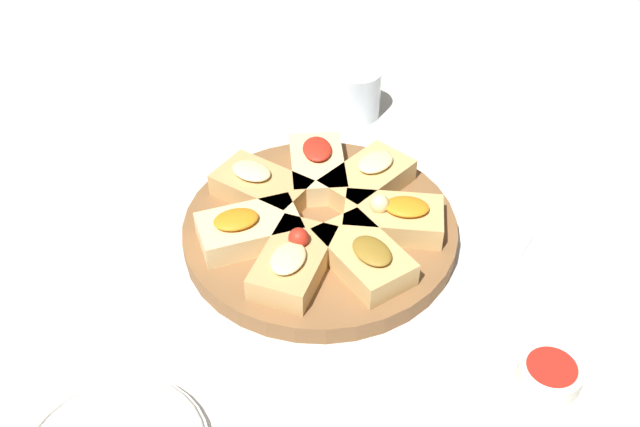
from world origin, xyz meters
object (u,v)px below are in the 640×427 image
napkin_stack (532,169)px  water_glass (357,93)px  plate_left (606,281)px  dipping_bowl (550,373)px  serving_board (320,230)px

napkin_stack → water_glass: bearing=-32.9°
water_glass → napkin_stack: size_ratio=0.75×
plate_left → dipping_bowl: bearing=51.8°
plate_left → napkin_stack: (0.03, -0.22, -0.00)m
serving_board → napkin_stack: 0.33m
serving_board → water_glass: bearing=-103.5°
water_glass → napkin_stack: water_glass is taller
plate_left → dipping_bowl: 0.17m
serving_board → dipping_bowl: (-0.23, 0.23, -0.00)m
napkin_stack → plate_left: bearing=98.6°
serving_board → water_glass: (-0.07, -0.28, 0.03)m
plate_left → water_glass: size_ratio=2.94×
dipping_bowl → serving_board: bearing=-44.4°
napkin_stack → dipping_bowl: (0.07, 0.35, 0.01)m
water_glass → napkin_stack: bearing=147.1°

